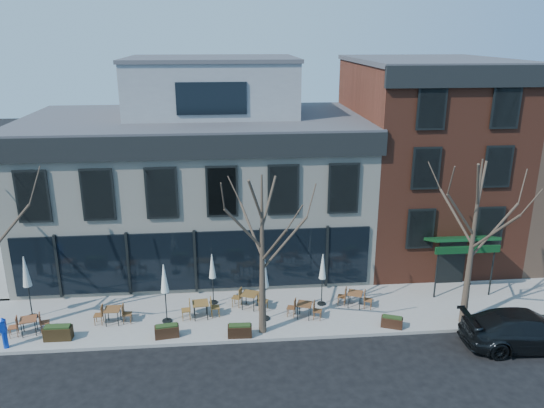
{
  "coord_description": "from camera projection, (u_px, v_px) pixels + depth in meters",
  "views": [
    {
      "loc": [
        1.56,
        -24.01,
        12.53
      ],
      "look_at": [
        3.95,
        2.0,
        4.04
      ],
      "focal_mm": 35.0,
      "sensor_mm": 36.0,
      "label": 1
    }
  ],
  "objects": [
    {
      "name": "cafe_set_4",
      "position": [
        304.0,
        309.0,
        24.0
      ],
      "size": [
        1.67,
        0.92,
        0.86
      ],
      "color": "brown",
      "rests_on": "sidewalk_front"
    },
    {
      "name": "ground",
      "position": [
        197.0,
        295.0,
        26.48
      ],
      "size": [
        120.0,
        120.0,
        0.0
      ],
      "primitive_type": "plane",
      "color": "black",
      "rests_on": "ground"
    },
    {
      "name": "tree_mid",
      "position": [
        262.0,
        254.0,
        21.87
      ],
      "size": [
        3.5,
        3.55,
        7.04
      ],
      "color": "#382B21",
      "rests_on": "sidewalk_front"
    },
    {
      "name": "planter_3",
      "position": [
        392.0,
        322.0,
        23.27
      ],
      "size": [
        1.0,
        0.69,
        0.52
      ],
      "color": "black",
      "rests_on": "sidewalk_front"
    },
    {
      "name": "corner_building",
      "position": [
        199.0,
        178.0,
        29.83
      ],
      "size": [
        18.39,
        10.39,
        11.1
      ],
      "color": "silver",
      "rests_on": "ground"
    },
    {
      "name": "tree_right",
      "position": [
        473.0,
        242.0,
        22.58
      ],
      "size": [
        3.72,
        3.77,
        7.48
      ],
      "color": "#382B21",
      "rests_on": "sidewalk_front"
    },
    {
      "name": "umbrella_1",
      "position": [
        164.0,
        282.0,
        23.2
      ],
      "size": [
        0.45,
        0.45,
        2.79
      ],
      "color": "black",
      "rests_on": "sidewalk_front"
    },
    {
      "name": "umbrella_0",
      "position": [
        26.0,
        275.0,
        23.5
      ],
      "size": [
        0.48,
        0.48,
        3.0
      ],
      "color": "black",
      "rests_on": "sidewalk_front"
    },
    {
      "name": "parked_sedan",
      "position": [
        526.0,
        330.0,
        21.96
      ],
      "size": [
        5.43,
        2.4,
        1.55
      ],
      "primitive_type": "imported",
      "rotation": [
        0.0,
        0.0,
        1.53
      ],
      "color": "black",
      "rests_on": "ground"
    },
    {
      "name": "planter_0",
      "position": [
        58.0,
        333.0,
        22.33
      ],
      "size": [
        1.15,
        0.47,
        0.64
      ],
      "color": "black",
      "rests_on": "sidewalk_front"
    },
    {
      "name": "cafe_set_3",
      "position": [
        250.0,
        299.0,
        24.82
      ],
      "size": [
        1.8,
        1.04,
        0.93
      ],
      "color": "brown",
      "rests_on": "sidewalk_front"
    },
    {
      "name": "umbrella_4",
      "position": [
        323.0,
        269.0,
        24.75
      ],
      "size": [
        0.41,
        0.41,
        2.59
      ],
      "color": "black",
      "rests_on": "sidewalk_front"
    },
    {
      "name": "planter_2",
      "position": [
        240.0,
        331.0,
        22.54
      ],
      "size": [
        1.04,
        0.45,
        0.57
      ],
      "color": "black",
      "rests_on": "sidewalk_front"
    },
    {
      "name": "sidewalk_front",
      "position": [
        265.0,
        312.0,
        24.7
      ],
      "size": [
        33.5,
        4.7,
        0.15
      ],
      "primitive_type": "cube",
      "color": "gray",
      "rests_on": "ground"
    },
    {
      "name": "cafe_set_0",
      "position": [
        29.0,
        324.0,
        22.7
      ],
      "size": [
        1.72,
        0.81,
        0.88
      ],
      "color": "brown",
      "rests_on": "sidewalk_front"
    },
    {
      "name": "call_box",
      "position": [
        4.0,
        332.0,
        21.6
      ],
      "size": [
        0.28,
        0.28,
        1.4
      ],
      "color": "#0D33AE",
      "rests_on": "sidewalk_front"
    },
    {
      "name": "cafe_set_2",
      "position": [
        201.0,
        308.0,
        23.98
      ],
      "size": [
        1.8,
        0.78,
        0.93
      ],
      "color": "brown",
      "rests_on": "sidewalk_front"
    },
    {
      "name": "cafe_set_5",
      "position": [
        355.0,
        298.0,
        24.98
      ],
      "size": [
        1.69,
        1.01,
        0.88
      ],
      "color": "brown",
      "rests_on": "sidewalk_front"
    },
    {
      "name": "umbrella_2",
      "position": [
        212.0,
        269.0,
        24.88
      ],
      "size": [
        0.41,
        0.41,
        2.53
      ],
      "color": "black",
      "rests_on": "sidewalk_front"
    },
    {
      "name": "red_brick_building",
      "position": [
        423.0,
        157.0,
        30.58
      ],
      "size": [
        8.2,
        11.78,
        11.18
      ],
      "color": "brown",
      "rests_on": "ground"
    },
    {
      "name": "umbrella_3",
      "position": [
        264.0,
        275.0,
        23.33
      ],
      "size": [
        0.49,
        0.49,
        3.09
      ],
      "color": "black",
      "rests_on": "sidewalk_front"
    },
    {
      "name": "cafe_set_1",
      "position": [
        113.0,
        314.0,
        23.52
      ],
      "size": [
        1.68,
        0.68,
        0.89
      ],
      "color": "brown",
      "rests_on": "sidewalk_front"
    },
    {
      "name": "sidewalk_side",
      "position": [
        9.0,
        254.0,
        31.16
      ],
      "size": [
        4.5,
        12.0,
        0.15
      ],
      "primitive_type": "cube",
      "color": "gray",
      "rests_on": "ground"
    },
    {
      "name": "planter_1",
      "position": [
        167.0,
        331.0,
        22.51
      ],
      "size": [
        1.07,
        0.54,
        0.57
      ],
      "color": "black",
      "rests_on": "sidewalk_front"
    }
  ]
}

